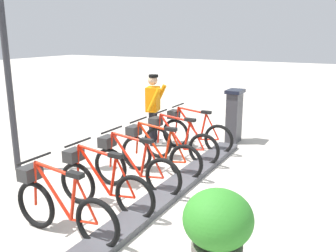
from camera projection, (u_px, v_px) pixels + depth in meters
name	position (u px, v px, depth m)	size (l,w,h in m)	color
ground_plane	(171.00, 193.00, 6.01)	(60.00, 60.00, 0.00)	beige
dock_rail_base	(171.00, 190.00, 6.00)	(0.44, 5.71, 0.10)	#47474C
payment_kiosk	(234.00, 115.00, 8.71)	(0.36, 0.52, 1.28)	#38383D
bike_docked_0	(193.00, 132.00, 8.12)	(1.72, 0.54, 1.02)	black
bike_docked_1	(177.00, 141.00, 7.42)	(1.72, 0.54, 1.02)	black
bike_docked_2	(157.00, 152.00, 6.72)	(1.72, 0.54, 1.02)	black
bike_docked_3	(132.00, 166.00, 6.03)	(1.72, 0.54, 1.02)	black
bike_docked_4	(101.00, 183.00, 5.33)	(1.72, 0.54, 1.02)	black
bike_docked_5	(60.00, 206.00, 4.63)	(1.72, 0.54, 1.02)	black
worker_near_rack	(153.00, 107.00, 8.41)	(0.52, 0.69, 1.66)	white
lamp_post	(5.00, 47.00, 6.48)	(0.32, 0.32, 3.51)	#2D2D33
planter_bush	(218.00, 228.00, 3.88)	(0.76, 0.76, 0.97)	#59544C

